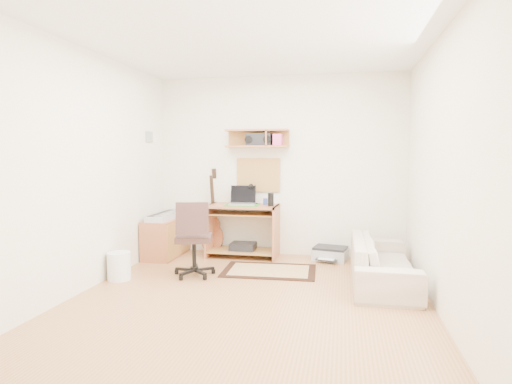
% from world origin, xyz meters
% --- Properties ---
extents(floor, '(3.60, 4.00, 0.01)m').
position_xyz_m(floor, '(0.00, 0.00, -0.01)').
color(floor, '#B47C4B').
rests_on(floor, ground).
extents(ceiling, '(3.60, 4.00, 0.01)m').
position_xyz_m(ceiling, '(0.00, 0.00, 2.60)').
color(ceiling, white).
rests_on(ceiling, ground).
extents(back_wall, '(3.60, 0.01, 2.60)m').
position_xyz_m(back_wall, '(0.00, 2.00, 1.30)').
color(back_wall, white).
rests_on(back_wall, ground).
extents(left_wall, '(0.01, 4.00, 2.60)m').
position_xyz_m(left_wall, '(-1.80, 0.00, 1.30)').
color(left_wall, white).
rests_on(left_wall, ground).
extents(right_wall, '(0.01, 4.00, 2.60)m').
position_xyz_m(right_wall, '(1.80, 0.00, 1.30)').
color(right_wall, white).
rests_on(right_wall, ground).
extents(wall_shelf, '(0.90, 0.25, 0.26)m').
position_xyz_m(wall_shelf, '(-0.30, 1.88, 1.70)').
color(wall_shelf, '#B2663E').
rests_on(wall_shelf, back_wall).
extents(cork_board, '(0.64, 0.03, 0.49)m').
position_xyz_m(cork_board, '(-0.30, 1.98, 1.17)').
color(cork_board, tan).
rests_on(cork_board, back_wall).
extents(wall_photo, '(0.02, 0.20, 0.15)m').
position_xyz_m(wall_photo, '(-1.79, 1.50, 1.72)').
color(wall_photo, '#4C8CBF').
rests_on(wall_photo, left_wall).
extents(desk, '(1.00, 0.55, 0.75)m').
position_xyz_m(desk, '(-0.48, 1.73, 0.38)').
color(desk, '#B2663E').
rests_on(desk, floor).
extents(laptop, '(0.40, 0.40, 0.28)m').
position_xyz_m(laptop, '(-0.48, 1.71, 0.89)').
color(laptop, silver).
rests_on(laptop, desk).
extents(speaker, '(0.08, 0.08, 0.18)m').
position_xyz_m(speaker, '(-0.07, 1.68, 0.84)').
color(speaker, black).
rests_on(speaker, desk).
extents(desk_lamp, '(0.10, 0.10, 0.29)m').
position_xyz_m(desk_lamp, '(-0.33, 1.87, 0.90)').
color(desk_lamp, black).
rests_on(desk_lamp, desk).
extents(pencil_cup, '(0.06, 0.06, 0.09)m').
position_xyz_m(pencil_cup, '(-0.17, 1.83, 0.80)').
color(pencil_cup, '#324597').
rests_on(pencil_cup, desk).
extents(boombox, '(0.36, 0.16, 0.18)m').
position_xyz_m(boombox, '(-0.27, 1.87, 1.68)').
color(boombox, black).
rests_on(boombox, wall_shelf).
extents(rug, '(1.19, 0.82, 0.02)m').
position_xyz_m(rug, '(0.03, 1.03, 0.01)').
color(rug, beige).
rests_on(rug, floor).
extents(task_chair, '(0.58, 0.58, 0.93)m').
position_xyz_m(task_chair, '(-0.83, 0.65, 0.46)').
color(task_chair, '#372421').
rests_on(task_chair, floor).
extents(cabinet, '(0.40, 0.90, 0.55)m').
position_xyz_m(cabinet, '(-1.58, 1.55, 0.28)').
color(cabinet, '#B2663E').
rests_on(cabinet, floor).
extents(music_keyboard, '(0.26, 0.85, 0.07)m').
position_xyz_m(music_keyboard, '(-1.58, 1.55, 0.59)').
color(music_keyboard, '#B2B5BA').
rests_on(music_keyboard, cabinet).
extents(guitar, '(0.34, 0.22, 1.27)m').
position_xyz_m(guitar, '(-0.98, 1.86, 0.63)').
color(guitar, '#9F5331').
rests_on(guitar, floor).
extents(waste_basket, '(0.29, 0.29, 0.33)m').
position_xyz_m(waste_basket, '(-1.65, 0.32, 0.16)').
color(waste_basket, white).
rests_on(waste_basket, floor).
extents(printer, '(0.52, 0.44, 0.17)m').
position_xyz_m(printer, '(0.76, 1.78, 0.09)').
color(printer, '#A5A8AA').
rests_on(printer, floor).
extents(sofa, '(0.51, 1.73, 0.68)m').
position_xyz_m(sofa, '(1.38, 0.81, 0.34)').
color(sofa, '#C1AE99').
rests_on(sofa, floor).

